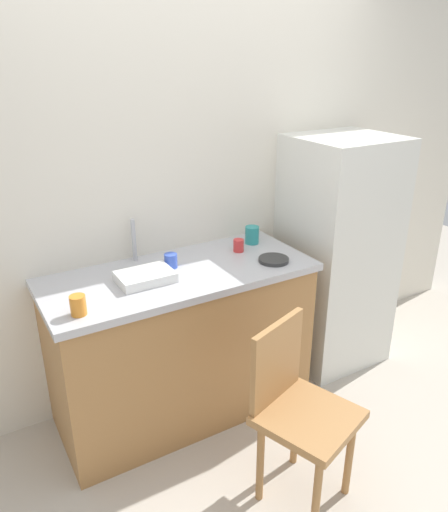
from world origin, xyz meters
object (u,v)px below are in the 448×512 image
Objects in this scene: cup_red at (239,245)px; cup_teal at (252,235)px; chair at (297,407)px; cup_blue at (171,261)px; refrigerator at (336,254)px; hotplate at (274,260)px; dish_tray at (145,277)px; cup_orange at (78,305)px.

cup_teal is at bearing 26.53° from cup_red.
cup_blue is (-0.21, 0.87, 0.44)m from chair.
refrigerator is 0.67m from hotplate.
dish_tray reaches higher than hotplate.
cup_orange is at bearing -177.53° from hotplate.
hotplate is at bearing -9.87° from dish_tray.
chair is 0.84m from hotplate.
hotplate is at bearing -68.35° from cup_red.
dish_tray is (-1.35, -0.04, 0.17)m from refrigerator.
cup_blue is 0.63m from cup_orange.
chair is at bearing -37.86° from cup_orange.
refrigerator is 16.37× the size of cup_orange.
cup_red is at bearing 56.20° from chair.
dish_tray is 3.02× the size of cup_orange.
chair is 12.20× the size of cup_red.
cup_orange reaches higher than chair.
hotplate is at bearing -22.19° from cup_blue.
dish_tray is (-0.39, 0.78, 0.43)m from chair.
cup_red is at bearing -153.47° from cup_teal.
cup_teal is 1.20m from cup_orange.
refrigerator reaches higher than dish_tray.
dish_tray is at bearing -153.79° from cup_blue.
chair is 0.97m from dish_tray.
refrigerator is at bearing 1.83° from dish_tray.
refrigerator reaches higher than hotplate.
cup_red is (-0.72, 0.06, 0.18)m from refrigerator.
dish_tray is 0.63m from cup_red.
cup_teal is at bearing 12.70° from dish_tray.
cup_blue reaches higher than dish_tray.
cup_red is 0.94× the size of cup_blue.
cup_blue is (-0.53, 0.22, 0.03)m from hotplate.
refrigerator is at bearing 21.56° from chair.
cup_teal is (0.05, 0.30, 0.04)m from hotplate.
chair is 9.59× the size of cup_orange.
refrigerator is at bearing -12.46° from cup_teal.
hotplate is 1.60× the size of cup_teal.
cup_teal is at bearing 16.64° from cup_orange.
cup_red is 0.79× the size of cup_orange.
chair is 5.24× the size of hotplate.
refrigerator reaches higher than cup_blue.
cup_red is 0.16m from cup_teal.
cup_teal reaches higher than hotplate.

